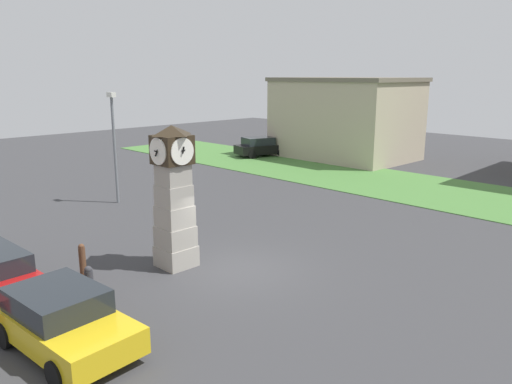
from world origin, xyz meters
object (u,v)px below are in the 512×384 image
bollard_mid_row (89,281)px  car_far_lot (261,147)px  car_by_building (63,320)px  clock_tower (174,198)px  bollard_near_tower (82,260)px  street_lamp_near_road (114,139)px

bollard_mid_row → car_far_lot: 26.44m
bollard_mid_row → car_by_building: size_ratio=0.23×
clock_tower → bollard_mid_row: clock_tower is taller
clock_tower → car_far_lot: (-14.42, 18.76, -1.60)m
bollard_near_tower → car_by_building: size_ratio=0.27×
clock_tower → car_by_building: clock_tower is taller
car_far_lot → bollard_mid_row: bearing=-56.4°
bollard_near_tower → car_far_lot: size_ratio=0.25×
clock_tower → bollard_near_tower: 3.54m
clock_tower → bollard_mid_row: size_ratio=5.07×
bollard_near_tower → car_far_lot: car_far_lot is taller
clock_tower → car_far_lot: size_ratio=1.07×
car_far_lot → car_by_building: bearing=-54.6°
bollard_mid_row → car_far_lot: (-14.61, 22.03, 0.31)m
bollard_near_tower → car_by_building: bearing=-31.5°
bollard_near_tower → bollard_mid_row: (1.53, -0.55, -0.09)m
clock_tower → street_lamp_near_road: bearing=161.8°
street_lamp_near_road → car_by_building: bearing=-34.7°
bollard_mid_row → car_far_lot: bearing=123.6°
bollard_near_tower → bollard_mid_row: size_ratio=1.18×
bollard_near_tower → street_lamp_near_road: street_lamp_near_road is taller
bollard_mid_row → clock_tower: bearing=93.3°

